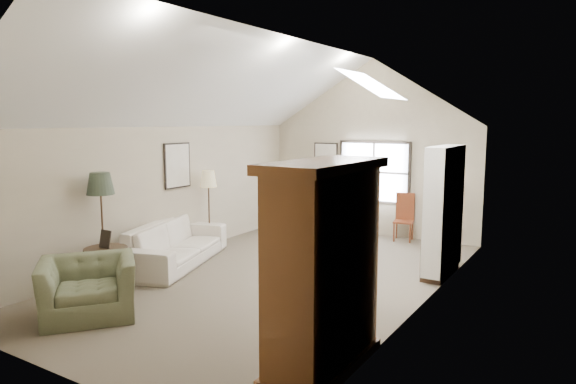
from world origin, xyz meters
The scene contains 18 objects.
room_shell centered at (0.00, 0.00, 3.21)m, with size 5.01×8.01×4.00m.
window centered at (0.10, 3.96, 1.45)m, with size 1.72×0.08×1.42m, color black.
skylight centered at (1.30, 0.90, 3.22)m, with size 0.80×1.20×0.52m, color white, non-canonical shape.
wall_art centered at (-1.88, 1.94, 1.73)m, with size 1.97×3.71×0.88m.
armoire centered at (2.18, -2.40, 1.10)m, with size 0.60×1.50×2.20m, color brown.
tv_alcove centered at (2.34, 1.60, 1.15)m, with size 0.32×1.30×2.10m, color white.
media_console centered at (2.32, 1.60, 0.30)m, with size 0.34×1.18×0.60m, color #382316.
tv_panel centered at (2.32, 1.60, 0.92)m, with size 0.05×0.90×0.55m, color black.
sofa centered at (-1.99, -0.31, 0.38)m, with size 2.63×1.03×0.77m, color beige.
armchair_near centered at (-1.18, -2.78, 0.39)m, with size 1.20×1.05×0.78m, color #636C4B.
armchair_far centered at (0.04, 2.71, 0.40)m, with size 0.85×0.87×0.80m, color #656647.
coffee_table centered at (0.27, 0.53, 0.20)m, with size 0.77×0.43×0.40m, color #321C14.
bowl centered at (0.27, 0.53, 0.42)m, with size 0.19×0.19×0.05m, color #351E15.
side_table centered at (-1.89, -1.91, 0.33)m, with size 0.66×0.66×0.66m, color #312314.
side_chair centered at (0.92, 3.70, 0.52)m, with size 0.40×0.40×1.04m, color maroon.
tripod_lamp centered at (1.75, 3.69, 0.88)m, with size 0.51×0.51×1.77m, color silver, non-canonical shape.
dark_lamp centered at (-2.20, -1.71, 0.92)m, with size 0.44×0.44×1.83m, color #262D20, non-canonical shape.
tan_lamp centered at (-2.20, 0.89, 0.82)m, with size 0.33×0.33×1.65m, color tan, non-canonical shape.
Camera 1 is at (4.60, -6.99, 2.61)m, focal length 32.00 mm.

